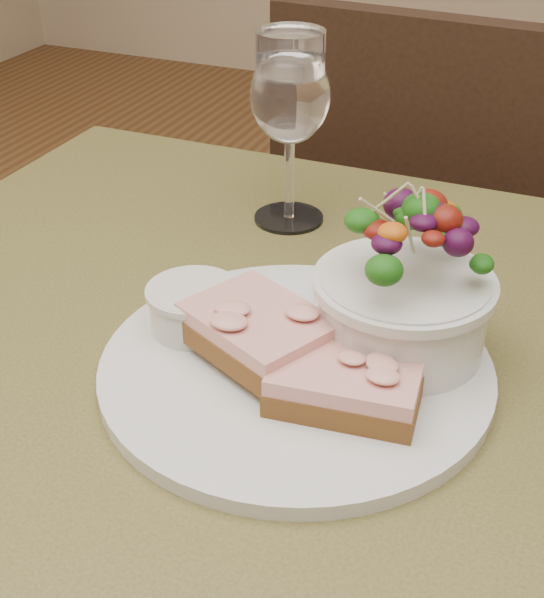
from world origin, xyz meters
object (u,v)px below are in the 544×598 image
at_px(dinner_plate, 296,368).
at_px(chair_far, 433,364).
at_px(wine_glass, 290,102).
at_px(ramekin, 194,306).
at_px(salad_bowl, 405,280).
at_px(cafe_table, 251,468).
at_px(sandwich_front, 347,380).
at_px(sandwich_back, 259,330).

bearing_deg(dinner_plate, chair_far, 91.15).
bearing_deg(chair_far, wine_glass, 83.08).
xyz_separation_m(chair_far, ramekin, (-0.08, -0.67, 0.49)).
height_order(salad_bowl, wine_glass, wine_glass).
height_order(cafe_table, chair_far, chair_far).
distance_m(chair_far, sandwich_front, 0.86).
height_order(chair_far, sandwich_back, chair_far).
bearing_deg(wine_glass, sandwich_front, -60.47).
bearing_deg(salad_bowl, sandwich_front, -103.02).
height_order(cafe_table, salad_bowl, salad_bowl).
relative_size(dinner_plate, salad_bowl, 2.31).
relative_size(sandwich_front, ramekin, 1.62).
bearing_deg(wine_glass, chair_far, 78.65).
bearing_deg(dinner_plate, wine_glass, 113.14).
height_order(cafe_table, ramekin, ramekin).
bearing_deg(ramekin, chair_far, 83.43).
relative_size(cafe_table, salad_bowl, 6.30).
height_order(sandwich_front, wine_glass, wine_glass).
relative_size(dinner_plate, sandwich_back, 2.27).
bearing_deg(salad_bowl, dinner_plate, -142.66).
height_order(dinner_plate, wine_glass, wine_glass).
xyz_separation_m(dinner_plate, sandwich_front, (0.05, -0.03, 0.02)).
distance_m(cafe_table, salad_bowl, 0.21).
xyz_separation_m(chair_far, wine_glass, (-0.09, -0.44, 0.58)).
height_order(chair_far, ramekin, chair_far).
height_order(chair_far, sandwich_front, chair_far).
height_order(dinner_plate, ramekin, ramekin).
bearing_deg(sandwich_front, ramekin, 158.49).
xyz_separation_m(cafe_table, sandwich_front, (0.08, -0.02, 0.13)).
relative_size(sandwich_front, sandwich_back, 0.86).
bearing_deg(cafe_table, wine_glass, 105.22).
relative_size(chair_far, dinner_plate, 3.07).
height_order(cafe_table, wine_glass, wine_glass).
relative_size(chair_far, sandwich_back, 6.99).
height_order(sandwich_front, ramekin, ramekin).
xyz_separation_m(sandwich_front, ramekin, (-0.14, 0.04, 0.00)).
distance_m(ramekin, wine_glass, 0.25).
bearing_deg(wine_glass, cafe_table, -74.78).
xyz_separation_m(ramekin, wine_glass, (-0.01, 0.23, 0.09)).
bearing_deg(dinner_plate, salad_bowl, 37.34).
height_order(cafe_table, dinner_plate, dinner_plate).
xyz_separation_m(dinner_plate, wine_glass, (-0.10, 0.24, 0.12)).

